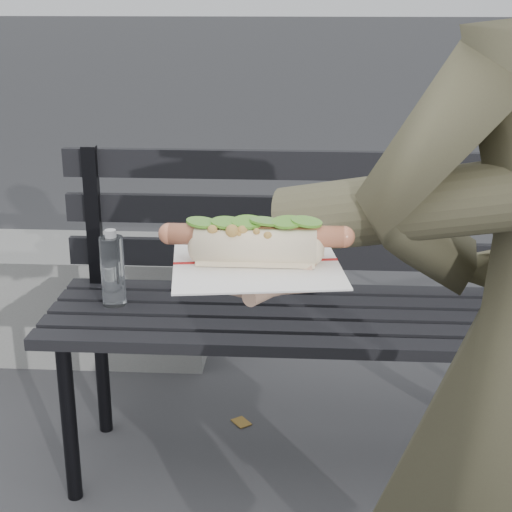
{
  "coord_description": "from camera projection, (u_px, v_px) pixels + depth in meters",
  "views": [
    {
      "loc": [
        -0.0,
        -0.98,
        1.29
      ],
      "look_at": [
        -0.06,
        -0.13,
        1.0
      ],
      "focal_mm": 55.0,
      "sensor_mm": 36.0,
      "label": 1
    }
  ],
  "objects": [
    {
      "name": "park_bench",
      "position": [
        324.0,
        288.0,
        2.12
      ],
      "size": [
        1.5,
        0.44,
        0.88
      ],
      "color": "black",
      "rests_on": "ground"
    },
    {
      "name": "concrete_block",
      "position": [
        48.0,
        297.0,
        2.93
      ],
      "size": [
        1.2,
        0.4,
        0.4
      ],
      "primitive_type": "cube",
      "color": "slate",
      "rests_on": "ground"
    },
    {
      "name": "held_hotdog",
      "position": [
        420.0,
        214.0,
        0.95
      ],
      "size": [
        0.63,
        0.32,
        0.2
      ],
      "color": "#4A4531"
    }
  ]
}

